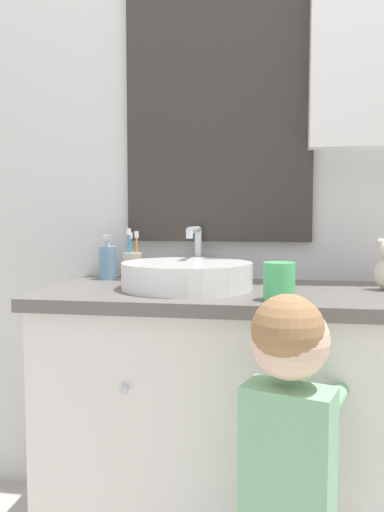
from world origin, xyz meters
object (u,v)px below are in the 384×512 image
sink_basin (188,274)px  soap_dispenser (108,262)px  toothbrush_holder (132,265)px  child_figure (289,448)px  drinking_cup (279,281)px

sink_basin → soap_dispenser: (-0.30, 0.16, 0.02)m
toothbrush_holder → soap_dispenser: 0.09m
sink_basin → child_figure: sink_basin is taller
soap_dispenser → child_figure: (0.59, -0.58, -0.33)m
soap_dispenser → drinking_cup: size_ratio=1.56×
sink_basin → toothbrush_holder: size_ratio=2.53×
sink_basin → drinking_cup: 0.32m
sink_basin → toothbrush_holder: (-0.22, 0.16, 0.01)m
drinking_cup → sink_basin: bearing=146.7°
child_figure → drinking_cup: (-0.02, 0.24, 0.32)m
toothbrush_holder → soap_dispenser: toothbrush_holder is taller
soap_dispenser → drinking_cup: bearing=-30.9°
toothbrush_holder → drinking_cup: 0.59m
toothbrush_holder → soap_dispenser: (-0.09, 0.00, 0.01)m
soap_dispenser → sink_basin: bearing=-28.6°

